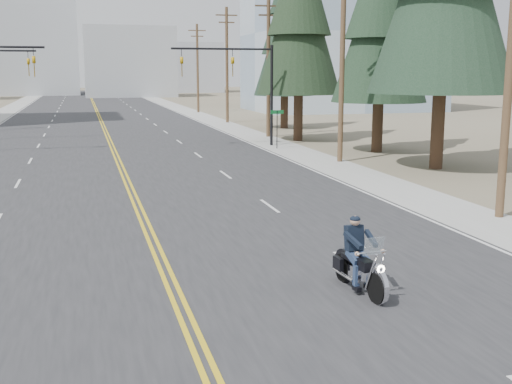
% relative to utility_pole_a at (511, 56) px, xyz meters
% --- Properties ---
extents(ground_plane, '(400.00, 400.00, 0.00)m').
position_rel_utility_pole_a_xyz_m(ground_plane, '(-12.50, -8.00, -5.73)').
color(ground_plane, '#776D56').
rests_on(ground_plane, ground).
extents(road, '(20.00, 200.00, 0.01)m').
position_rel_utility_pole_a_xyz_m(road, '(-12.50, 62.00, -5.73)').
color(road, '#303033').
rests_on(road, ground).
extents(sidewalk_right, '(3.00, 200.00, 0.01)m').
position_rel_utility_pole_a_xyz_m(sidewalk_right, '(-1.00, 62.00, -5.73)').
color(sidewalk_right, '#A5A5A0').
rests_on(sidewalk_right, ground).
extents(traffic_mast_right, '(7.10, 0.26, 7.00)m').
position_rel_utility_pole_a_xyz_m(traffic_mast_right, '(-3.52, 24.00, -0.79)').
color(traffic_mast_right, black).
rests_on(traffic_mast_right, ground).
extents(street_sign, '(0.90, 0.06, 2.62)m').
position_rel_utility_pole_a_xyz_m(street_sign, '(-1.70, 22.00, -3.93)').
color(street_sign, black).
rests_on(street_sign, ground).
extents(utility_pole_a, '(2.20, 0.30, 11.00)m').
position_rel_utility_pole_a_xyz_m(utility_pole_a, '(0.00, 0.00, 0.00)').
color(utility_pole_a, brown).
rests_on(utility_pole_a, ground).
extents(utility_pole_b, '(2.20, 0.30, 11.50)m').
position_rel_utility_pole_a_xyz_m(utility_pole_b, '(0.00, 15.00, 0.25)').
color(utility_pole_b, brown).
rests_on(utility_pole_b, ground).
extents(utility_pole_c, '(2.20, 0.30, 11.00)m').
position_rel_utility_pole_a_xyz_m(utility_pole_c, '(0.00, 30.00, 0.00)').
color(utility_pole_c, brown).
rests_on(utility_pole_c, ground).
extents(utility_pole_d, '(2.20, 0.30, 11.50)m').
position_rel_utility_pole_a_xyz_m(utility_pole_d, '(0.00, 45.00, 0.25)').
color(utility_pole_d, brown).
rests_on(utility_pole_d, ground).
extents(utility_pole_e, '(2.20, 0.30, 11.00)m').
position_rel_utility_pole_a_xyz_m(utility_pole_e, '(0.00, 62.00, 0.00)').
color(utility_pole_e, brown).
rests_on(utility_pole_e, ground).
extents(glass_building, '(24.00, 16.00, 20.00)m').
position_rel_utility_pole_a_xyz_m(glass_building, '(19.50, 62.00, 4.27)').
color(glass_building, '#9EB5CC').
rests_on(glass_building, ground).
extents(haze_bldg_b, '(18.00, 14.00, 14.00)m').
position_rel_utility_pole_a_xyz_m(haze_bldg_b, '(-4.50, 117.00, 1.27)').
color(haze_bldg_b, '#ADB2B7').
rests_on(haze_bldg_b, ground).
extents(haze_bldg_c, '(16.00, 12.00, 18.00)m').
position_rel_utility_pole_a_xyz_m(haze_bldg_c, '(27.50, 102.00, 3.27)').
color(haze_bldg_c, '#B7BCC6').
rests_on(haze_bldg_c, ground).
extents(haze_bldg_d, '(20.00, 15.00, 26.00)m').
position_rel_utility_pole_a_xyz_m(haze_bldg_d, '(-24.50, 132.00, 7.27)').
color(haze_bldg_d, '#ADB2B7').
rests_on(haze_bldg_d, ground).
extents(haze_bldg_e, '(14.00, 14.00, 12.00)m').
position_rel_utility_pole_a_xyz_m(haze_bldg_e, '(12.50, 142.00, 0.27)').
color(haze_bldg_e, '#B7BCC6').
rests_on(haze_bldg_e, ground).
extents(motorcyclist, '(1.17, 2.40, 1.82)m').
position_rel_utility_pole_a_xyz_m(motorcyclist, '(-8.21, -6.05, -4.82)').
color(motorcyclist, black).
rests_on(motorcyclist, ground).
extents(conifer_mid, '(6.11, 6.11, 16.28)m').
position_rel_utility_pole_a_xyz_m(conifer_mid, '(4.16, 18.78, 3.61)').
color(conifer_mid, '#382619').
rests_on(conifer_mid, ground).
extents(conifer_tall, '(6.32, 6.32, 17.56)m').
position_rel_utility_pole_a_xyz_m(conifer_tall, '(1.41, 26.70, 4.36)').
color(conifer_tall, '#382619').
rests_on(conifer_tall, ground).
extents(conifer_far, '(5.65, 5.65, 15.12)m').
position_rel_utility_pole_a_xyz_m(conifer_far, '(3.67, 37.28, 2.94)').
color(conifer_far, '#382619').
rests_on(conifer_far, ground).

